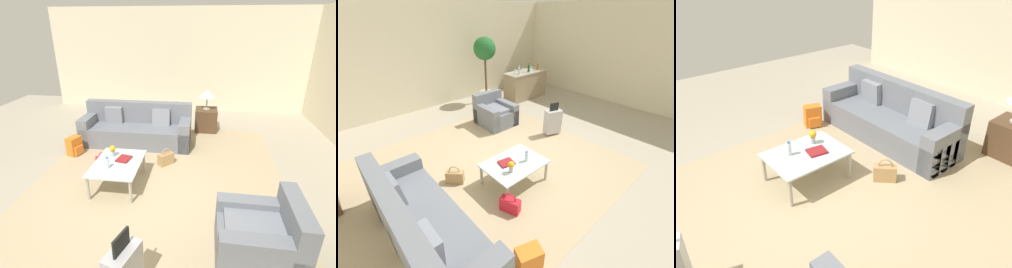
{
  "view_description": "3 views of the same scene",
  "coord_description": "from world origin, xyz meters",
  "views": [
    {
      "loc": [
        3.37,
        0.88,
        2.62
      ],
      "look_at": [
        -0.31,
        0.38,
        1.05
      ],
      "focal_mm": 28.0,
      "sensor_mm": 36.0,
      "label": 1
    },
    {
      "loc": [
        -2.66,
        -2.81,
        2.8
      ],
      "look_at": [
        -0.15,
        0.0,
        0.72
      ],
      "focal_mm": 24.0,
      "sensor_mm": 36.0,
      "label": 2
    },
    {
      "loc": [
        1.61,
        2.73,
        2.83
      ],
      "look_at": [
        -0.9,
        -0.29,
        0.64
      ],
      "focal_mm": 35.0,
      "sensor_mm": 36.0,
      "label": 3
    }
  ],
  "objects": [
    {
      "name": "coffee_table",
      "position": [
        -0.4,
        -0.5,
        0.39
      ],
      "size": [
        1.07,
        0.79,
        0.44
      ],
      "color": "silver",
      "rests_on": "ground"
    },
    {
      "name": "area_rug",
      "position": [
        -0.6,
        0.2,
        0.0
      ],
      "size": [
        5.2,
        4.4,
        0.01
      ],
      "primitive_type": "cube",
      "color": "tan",
      "rests_on": "ground"
    },
    {
      "name": "flower_vase",
      "position": [
        -0.62,
        -0.65,
        0.56
      ],
      "size": [
        0.11,
        0.11,
        0.21
      ],
      "color": "#B2B7BC",
      "rests_on": "coffee_table"
    },
    {
      "name": "handbag_red",
      "position": [
        -0.92,
        -0.96,
        0.13
      ],
      "size": [
        0.25,
        0.35,
        0.36
      ],
      "color": "red",
      "rests_on": "ground"
    },
    {
      "name": "side_table",
      "position": [
        -3.2,
        1.0,
        0.29
      ],
      "size": [
        0.56,
        0.56,
        0.58
      ],
      "primitive_type": "cube",
      "color": "#513823",
      "rests_on": "ground"
    },
    {
      "name": "ground_plane",
      "position": [
        0.0,
        0.0,
        0.0
      ],
      "size": [
        12.0,
        12.0,
        0.0
      ],
      "primitive_type": "plane",
      "color": "#A89E89"
    },
    {
      "name": "handbag_tan",
      "position": [
        -1.21,
        0.22,
        0.13
      ],
      "size": [
        0.33,
        0.32,
        0.36
      ],
      "color": "tan",
      "rests_on": "ground"
    },
    {
      "name": "water_bottle",
      "position": [
        -0.2,
        -0.6,
        0.53
      ],
      "size": [
        0.06,
        0.06,
        0.2
      ],
      "color": "silver",
      "rests_on": "coffee_table"
    },
    {
      "name": "backpack_orange",
      "position": [
        -1.4,
        -1.79,
        0.19
      ],
      "size": [
        0.35,
        0.32,
        0.4
      ],
      "color": "orange",
      "rests_on": "ground"
    },
    {
      "name": "couch",
      "position": [
        -2.19,
        -0.6,
        0.32
      ],
      "size": [
        0.85,
        2.5,
        0.94
      ],
      "color": "slate",
      "rests_on": "ground"
    },
    {
      "name": "coffee_table_book",
      "position": [
        -0.52,
        -0.42,
        0.45
      ],
      "size": [
        0.29,
        0.26,
        0.03
      ],
      "primitive_type": "cube",
      "rotation": [
        0.0,
        0.0,
        -0.19
      ],
      "color": "maroon",
      "rests_on": "coffee_table"
    }
  ]
}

